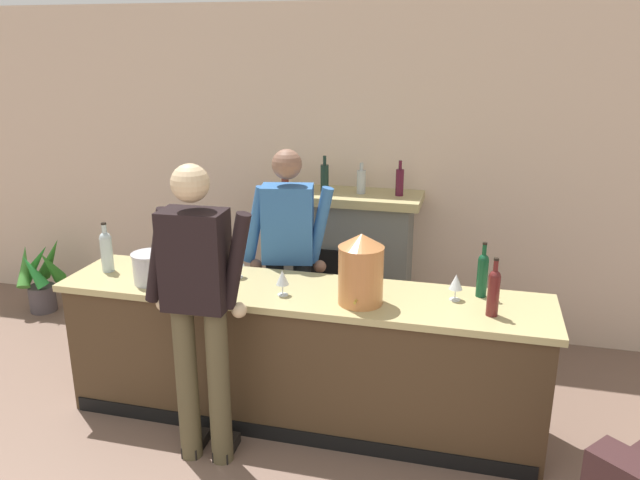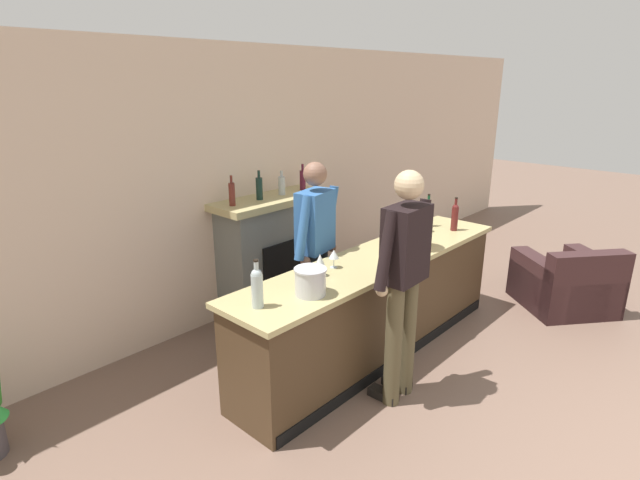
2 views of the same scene
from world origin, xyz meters
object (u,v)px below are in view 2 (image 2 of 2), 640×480
at_px(fireplace_stone, 272,253).
at_px(wine_bottle_merlot_tall, 257,286).
at_px(person_bartender, 316,247).
at_px(person_customer, 403,278).
at_px(wine_glass_back_row, 383,250).
at_px(wine_glass_near_bucket, 334,255).
at_px(wine_bottle_chardonnay_pale, 428,212).
at_px(armchair_black, 567,286).
at_px(wine_glass_mid_counter, 429,221).
at_px(ice_bucket_steel, 310,281).
at_px(copper_dispenser, 415,225).
at_px(wine_bottle_cabernet_heavy, 455,216).
at_px(wine_glass_front_left, 320,260).

distance_m(fireplace_stone, wine_bottle_merlot_tall, 1.97).
relative_size(fireplace_stone, person_bartender, 0.89).
xyz_separation_m(person_customer, wine_glass_back_row, (0.36, 0.44, 0.03)).
bearing_deg(person_customer, person_bartender, 79.45).
xyz_separation_m(person_customer, wine_glass_near_bucket, (-0.02, 0.66, 0.03)).
bearing_deg(wine_bottle_merlot_tall, wine_glass_back_row, -5.08).
xyz_separation_m(wine_bottle_chardonnay_pale, wine_glass_near_bucket, (-1.57, -0.07, -0.04)).
relative_size(fireplace_stone, person_customer, 0.85).
bearing_deg(wine_glass_near_bucket, wine_glass_back_row, -30.40).
distance_m(fireplace_stone, armchair_black, 3.23).
bearing_deg(wine_glass_mid_counter, wine_glass_back_row, -169.67).
relative_size(person_customer, wine_glass_back_row, 11.05).
bearing_deg(wine_bottle_merlot_tall, wine_glass_mid_counter, 1.83).
distance_m(armchair_black, ice_bucket_steel, 3.33).
height_order(person_bartender, ice_bucket_steel, person_bartender).
distance_m(copper_dispenser, wine_bottle_cabernet_heavy, 0.77).
bearing_deg(ice_bucket_steel, person_bartender, 40.94).
height_order(copper_dispenser, wine_glass_near_bucket, copper_dispenser).
bearing_deg(armchair_black, wine_glass_back_row, 158.21).
height_order(armchair_black, person_customer, person_customer).
xyz_separation_m(fireplace_stone, wine_glass_back_row, (-0.05, -1.48, 0.40)).
relative_size(wine_bottle_merlot_tall, wine_glass_back_row, 2.10).
bearing_deg(person_bartender, wine_bottle_merlot_tall, -155.39).
bearing_deg(copper_dispenser, wine_bottle_merlot_tall, 176.39).
distance_m(armchair_black, wine_glass_back_row, 2.51).
bearing_deg(wine_bottle_cabernet_heavy, wine_glass_front_left, 174.69).
height_order(wine_bottle_merlot_tall, wine_glass_near_bucket, wine_bottle_merlot_tall).
height_order(person_bartender, wine_glass_near_bucket, person_bartender).
bearing_deg(wine_glass_mid_counter, wine_bottle_merlot_tall, -178.17).
bearing_deg(person_customer, wine_glass_back_row, 50.76).
xyz_separation_m(armchair_black, person_bartender, (-2.38, 1.52, 0.69)).
height_order(person_bartender, copper_dispenser, person_bartender).
xyz_separation_m(person_customer, wine_bottle_chardonnay_pale, (1.55, 0.73, 0.07)).
height_order(wine_glass_near_bucket, wine_glass_front_left, wine_glass_front_left).
xyz_separation_m(person_bartender, wine_glass_back_row, (0.16, -0.63, 0.08)).
height_order(armchair_black, copper_dispenser, copper_dispenser).
bearing_deg(wine_bottle_merlot_tall, wine_bottle_chardonnay_pale, 4.07).
bearing_deg(person_customer, wine_glass_mid_counter, 24.24).
xyz_separation_m(fireplace_stone, person_bartender, (-0.21, -0.84, 0.32)).
relative_size(fireplace_stone, wine_bottle_cabernet_heavy, 4.48).
distance_m(wine_bottle_cabernet_heavy, wine_glass_near_bucket, 1.65).
xyz_separation_m(wine_bottle_cabernet_heavy, wine_glass_front_left, (-1.84, 0.17, -0.02)).
distance_m(person_customer, wine_bottle_merlot_tall, 1.09).
xyz_separation_m(ice_bucket_steel, wine_glass_mid_counter, (1.94, 0.20, 0.01)).
bearing_deg(person_bartender, person_customer, -100.55).
height_order(ice_bucket_steel, wine_glass_near_bucket, ice_bucket_steel).
bearing_deg(wine_glass_near_bucket, person_customer, -88.23).
bearing_deg(wine_glass_front_left, wine_glass_mid_counter, 0.10).
bearing_deg(wine_glass_back_row, copper_dispenser, 0.29).
relative_size(person_bartender, wine_bottle_merlot_tall, 5.02).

